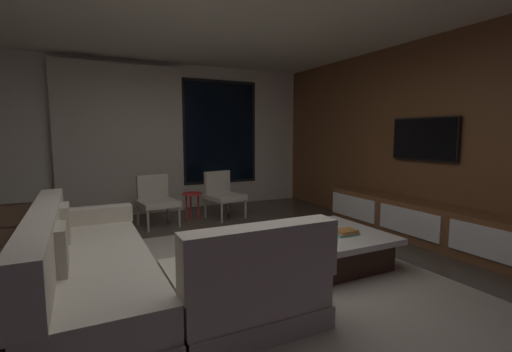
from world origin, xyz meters
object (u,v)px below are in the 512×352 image
at_px(accent_chair_by_curtain, 156,198).
at_px(side_stool, 192,198).
at_px(coffee_table, 326,247).
at_px(book_stack_on_coffee_table, 345,232).
at_px(accent_chair_near_window, 222,192).
at_px(sectional_couch, 129,274).
at_px(media_console, 423,223).
at_px(mounted_tv, 424,139).

xyz_separation_m(accent_chair_by_curtain, side_stool, (0.59, 0.04, -0.06)).
distance_m(coffee_table, accent_chair_by_curtain, 2.88).
relative_size(book_stack_on_coffee_table, accent_chair_near_window, 0.34).
xyz_separation_m(sectional_couch, media_console, (3.69, 0.16, -0.04)).
distance_m(accent_chair_near_window, media_console, 3.12).
height_order(coffee_table, side_stool, side_stool).
xyz_separation_m(sectional_couch, coffee_table, (2.05, 0.08, -0.10)).
xyz_separation_m(accent_chair_near_window, mounted_tv, (2.02, -2.31, 0.92)).
bearing_deg(accent_chair_near_window, accent_chair_by_curtain, -177.91).
relative_size(sectional_couch, accent_chair_near_window, 3.21).
relative_size(coffee_table, media_console, 0.37).
distance_m(sectional_couch, accent_chair_near_window, 3.24).
bearing_deg(accent_chair_by_curtain, mounted_tv, -35.83).
distance_m(accent_chair_by_curtain, side_stool, 0.59).
bearing_deg(book_stack_on_coffee_table, side_stool, 107.06).
xyz_separation_m(coffee_table, accent_chair_by_curtain, (-1.32, 2.54, 0.25)).
xyz_separation_m(sectional_couch, accent_chair_by_curtain, (0.73, 2.62, 0.14)).
xyz_separation_m(book_stack_on_coffee_table, media_console, (1.52, 0.25, -0.13)).
relative_size(accent_chair_by_curtain, media_console, 0.25).
bearing_deg(media_console, side_stool, 133.38).
xyz_separation_m(accent_chair_by_curtain, mounted_tv, (3.14, -2.27, 0.92)).
distance_m(sectional_couch, coffee_table, 2.05).
bearing_deg(media_console, coffee_table, -177.23).
bearing_deg(book_stack_on_coffee_table, coffee_table, 123.58).
bearing_deg(book_stack_on_coffee_table, mounted_tv, 14.85).
relative_size(sectional_couch, coffee_table, 2.16).
relative_size(sectional_couch, mounted_tv, 2.51).
distance_m(side_stool, mounted_tv, 3.58).
bearing_deg(media_console, accent_chair_near_window, 126.31).
bearing_deg(accent_chair_by_curtain, coffee_table, -62.58).
bearing_deg(sectional_couch, coffee_table, 2.23).
bearing_deg(side_stool, media_console, -46.62).
distance_m(accent_chair_by_curtain, mounted_tv, 3.98).
relative_size(sectional_couch, book_stack_on_coffee_table, 9.41).
relative_size(accent_chair_near_window, mounted_tv, 0.78).
height_order(side_stool, mounted_tv, mounted_tv).
height_order(side_stool, media_console, media_console).
xyz_separation_m(accent_chair_near_window, accent_chair_by_curtain, (-1.12, -0.04, 0.00)).
xyz_separation_m(book_stack_on_coffee_table, side_stool, (-0.85, 2.76, -0.01)).
height_order(sectional_couch, accent_chair_by_curtain, sectional_couch).
relative_size(side_stool, mounted_tv, 0.46).
bearing_deg(mounted_tv, side_stool, 137.83).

